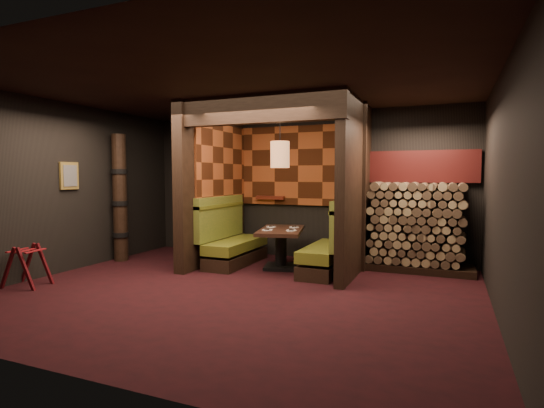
{
  "coord_description": "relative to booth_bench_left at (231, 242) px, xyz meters",
  "views": [
    {
      "loc": [
        2.72,
        -5.19,
        1.62
      ],
      "look_at": [
        0.0,
        1.3,
        1.15
      ],
      "focal_mm": 28.0,
      "sensor_mm": 36.0,
      "label": 1
    }
  ],
  "objects": [
    {
      "name": "floor",
      "position": [
        0.96,
        -1.65,
        -0.41
      ],
      "size": [
        6.5,
        5.5,
        0.02
      ],
      "primitive_type": "cube",
      "color": "black",
      "rests_on": "ground"
    },
    {
      "name": "ceiling",
      "position": [
        0.96,
        -1.65,
        2.46
      ],
      "size": [
        6.5,
        5.5,
        0.02
      ],
      "primitive_type": "cube",
      "color": "black",
      "rests_on": "ground"
    },
    {
      "name": "wall_back",
      "position": [
        0.96,
        1.11,
        1.02
      ],
      "size": [
        6.5,
        0.02,
        2.85
      ],
      "primitive_type": "cube",
      "color": "black",
      "rests_on": "ground"
    },
    {
      "name": "wall_front",
      "position": [
        0.96,
        -4.41,
        1.02
      ],
      "size": [
        6.5,
        0.02,
        2.85
      ],
      "primitive_type": "cube",
      "color": "black",
      "rests_on": "ground"
    },
    {
      "name": "wall_left",
      "position": [
        -2.3,
        -1.65,
        1.02
      ],
      "size": [
        0.02,
        5.5,
        2.85
      ],
      "primitive_type": "cube",
      "color": "black",
      "rests_on": "ground"
    },
    {
      "name": "wall_right",
      "position": [
        4.22,
        -1.65,
        1.02
      ],
      "size": [
        0.02,
        5.5,
        2.85
      ],
      "primitive_type": "cube",
      "color": "black",
      "rests_on": "ground"
    },
    {
      "name": "partition_left",
      "position": [
        -0.39,
        -0.0,
        1.02
      ],
      "size": [
        0.2,
        2.2,
        2.85
      ],
      "primitive_type": "cube",
      "color": "black",
      "rests_on": "floor"
    },
    {
      "name": "partition_right",
      "position": [
        2.26,
        0.05,
        1.02
      ],
      "size": [
        0.15,
        2.1,
        2.85
      ],
      "primitive_type": "cube",
      "color": "black",
      "rests_on": "floor"
    },
    {
      "name": "header_beam",
      "position": [
        0.94,
        -0.95,
        2.23
      ],
      "size": [
        2.85,
        0.18,
        0.44
      ],
      "primitive_type": "cube",
      "color": "black",
      "rests_on": "partition_left"
    },
    {
      "name": "tapa_back_panel",
      "position": [
        0.94,
        1.06,
        1.42
      ],
      "size": [
        2.4,
        0.06,
        1.55
      ],
      "primitive_type": "cube",
      "color": "#9C471F",
      "rests_on": "wall_back"
    },
    {
      "name": "tapa_side_panel",
      "position": [
        -0.27,
        0.17,
        1.45
      ],
      "size": [
        0.04,
        1.85,
        1.45
      ],
      "primitive_type": "cube",
      "color": "#9C471F",
      "rests_on": "partition_left"
    },
    {
      "name": "lacquer_shelf",
      "position": [
        0.36,
        1.0,
        0.78
      ],
      "size": [
        0.6,
        0.12,
        0.07
      ],
      "primitive_type": "cube",
      "color": "#5C1C11",
      "rests_on": "wall_back"
    },
    {
      "name": "booth_bench_left",
      "position": [
        0.0,
        0.0,
        0.0
      ],
      "size": [
        0.68,
        1.6,
        1.14
      ],
      "color": "black",
      "rests_on": "floor"
    },
    {
      "name": "booth_bench_right",
      "position": [
        1.89,
        0.0,
        0.0
      ],
      "size": [
        0.68,
        1.6,
        1.14
      ],
      "color": "black",
      "rests_on": "floor"
    },
    {
      "name": "dining_table",
      "position": [
        1.0,
        -0.03,
        0.06
      ],
      "size": [
        1.01,
        1.45,
        0.7
      ],
      "color": "black",
      "rests_on": "floor"
    },
    {
      "name": "place_settings",
      "position": [
        1.0,
        -0.03,
        0.31
      ],
      "size": [
        0.69,
        0.72,
        0.03
      ],
      "color": "white",
      "rests_on": "dining_table"
    },
    {
      "name": "pendant_lamp",
      "position": [
        1.0,
        -0.08,
        1.58
      ],
      "size": [
        0.33,
        0.33,
        1.1
      ],
      "color": "#AB6C3F",
      "rests_on": "ceiling"
    },
    {
      "name": "framed_picture",
      "position": [
        -2.25,
        -1.55,
        1.22
      ],
      "size": [
        0.05,
        0.36,
        0.46
      ],
      "color": "olive",
      "rests_on": "wall_left"
    },
    {
      "name": "luggage_rack",
      "position": [
        -2.01,
        -2.57,
        -0.08
      ],
      "size": [
        0.67,
        0.53,
        0.65
      ],
      "color": "#430A0E",
      "rests_on": "floor"
    },
    {
      "name": "totem_column",
      "position": [
        -2.09,
        -0.55,
        0.79
      ],
      "size": [
        0.31,
        0.31,
        2.4
      ],
      "color": "black",
      "rests_on": "floor"
    },
    {
      "name": "firewood_stack",
      "position": [
        3.25,
        0.7,
        0.35
      ],
      "size": [
        1.73,
        0.7,
        1.5
      ],
      "color": "black",
      "rests_on": "floor"
    },
    {
      "name": "mosaic_header",
      "position": [
        3.25,
        1.03,
        1.38
      ],
      "size": [
        1.83,
        0.1,
        0.56
      ],
      "primitive_type": "cube",
      "color": "maroon",
      "rests_on": "wall_back"
    },
    {
      "name": "bay_front_post",
      "position": [
        2.35,
        0.31,
        1.02
      ],
      "size": [
        0.08,
        0.08,
        2.85
      ],
      "primitive_type": "cube",
      "color": "black",
      "rests_on": "floor"
    }
  ]
}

